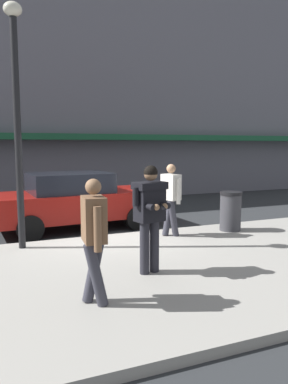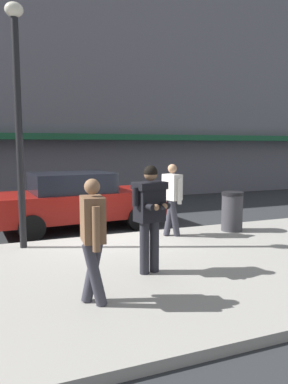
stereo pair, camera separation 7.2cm
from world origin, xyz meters
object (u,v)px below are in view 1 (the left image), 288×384
(pedestrian_in_light_coat, at_px, (171,195))
(street_lamp_post, at_px, (16,101))
(trash_bin, at_px, (230,211))
(man_texting_on_phone, at_px, (150,207))
(pedestrian_dark_coat, at_px, (94,234))
(parked_sedan_mid, at_px, (75,200))

(pedestrian_in_light_coat, relative_size, street_lamp_post, 0.35)
(pedestrian_in_light_coat, bearing_deg, trash_bin, -2.25)
(man_texting_on_phone, xyz_separation_m, pedestrian_in_light_coat, (1.47, 2.19, -0.14))
(man_texting_on_phone, xyz_separation_m, pedestrian_dark_coat, (-1.17, -0.85, -0.14))
(parked_sedan_mid, bearing_deg, street_lamp_post, -128.11)
(pedestrian_in_light_coat, distance_m, street_lamp_post, 3.91)
(street_lamp_post, xyz_separation_m, trash_bin, (4.97, -0.30, -2.51))
(parked_sedan_mid, height_order, pedestrian_in_light_coat, pedestrian_in_light_coat)
(pedestrian_in_light_coat, bearing_deg, street_lamp_post, 175.87)
(street_lamp_post, bearing_deg, parked_sedan_mid, 51.89)
(parked_sedan_mid, height_order, street_lamp_post, street_lamp_post)
(pedestrian_in_light_coat, bearing_deg, man_texting_on_phone, -123.95)
(parked_sedan_mid, relative_size, man_texting_on_phone, 2.56)
(parked_sedan_mid, relative_size, trash_bin, 4.72)
(pedestrian_in_light_coat, distance_m, pedestrian_dark_coat, 4.03)
(parked_sedan_mid, bearing_deg, man_texting_on_phone, -85.93)
(street_lamp_post, relative_size, trash_bin, 4.98)
(man_texting_on_phone, relative_size, pedestrian_in_light_coat, 1.06)
(man_texting_on_phone, xyz_separation_m, trash_bin, (3.11, 2.13, -0.62))
(parked_sedan_mid, xyz_separation_m, pedestrian_dark_coat, (-0.86, -5.25, 0.32))
(trash_bin, bearing_deg, parked_sedan_mid, 146.45)
(street_lamp_post, bearing_deg, man_texting_on_phone, -52.65)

